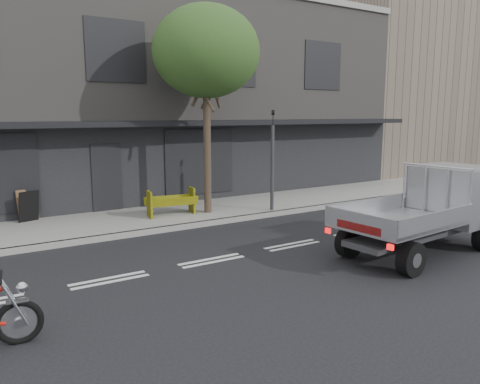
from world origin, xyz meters
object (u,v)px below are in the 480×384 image
object	(u,v)px
flatbed_ute	(445,200)
construction_barrier	(174,203)
street_tree	(206,52)
sandwich_board	(29,206)
traffic_light_pole	(272,166)

from	to	relation	value
flatbed_ute	construction_barrier	xyz separation A→B (m)	(-4.60, 6.34, -0.63)
street_tree	sandwich_board	bearing A→B (deg)	162.07
sandwich_board	street_tree	bearing A→B (deg)	-34.01
construction_barrier	sandwich_board	world-z (taller)	sandwich_board
street_tree	flatbed_ute	size ratio (longest dim) A/B	1.42
flatbed_ute	construction_barrier	size ratio (longest dim) A/B	3.01
construction_barrier	sandwich_board	bearing A→B (deg)	157.26
traffic_light_pole	construction_barrier	bearing A→B (deg)	165.04
sandwich_board	flatbed_ute	bearing A→B (deg)	-59.04
traffic_light_pole	construction_barrier	size ratio (longest dim) A/B	2.21
traffic_light_pole	flatbed_ute	world-z (taller)	traffic_light_pole
street_tree	flatbed_ute	distance (m)	8.25
traffic_light_pole	flatbed_ute	bearing A→B (deg)	-75.68
flatbed_ute	construction_barrier	bearing A→B (deg)	121.66
traffic_light_pole	construction_barrier	distance (m)	3.48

